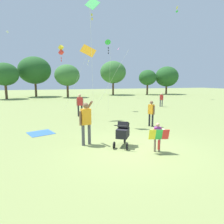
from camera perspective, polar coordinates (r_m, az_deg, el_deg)
ground_plane at (r=7.77m, az=6.45°, el=-10.66°), size 120.00×120.00×0.00m
treeline_distant at (r=35.70m, az=-5.53°, el=11.28°), size 33.78×7.74×6.79m
child_with_butterfly_kite at (r=7.36m, az=13.44°, el=-6.63°), size 0.75×0.44×1.10m
person_adult_flyer at (r=7.92m, az=-7.78°, el=-2.30°), size 0.58×0.61×1.85m
stroller at (r=7.82m, az=3.26°, el=-5.85°), size 0.89×1.06×1.03m
kite_adult_black at (r=11.95m, az=-5.88°, el=28.21°), size 1.28×3.64×7.27m
kite_orange_delta at (r=13.48m, az=-6.89°, el=17.20°), size 2.42×2.90×5.13m
kite_green_novelty at (r=17.04m, az=-14.89°, el=17.34°), size 2.18×2.17×5.57m
kite_blue_high at (r=17.81m, az=-1.23°, el=19.70°), size 0.55×1.65×6.25m
distant_kites_cluster at (r=32.22m, az=-6.85°, el=24.24°), size 26.67×9.70×8.60m
person_red_shirt at (r=14.63m, az=-9.53°, el=2.59°), size 0.54×0.23×1.69m
person_couple_left at (r=11.39m, az=11.60°, el=0.16°), size 0.31×0.46×1.51m
person_back_turned at (r=20.80m, az=14.47°, el=3.86°), size 0.46×0.21×1.42m
picnic_blanket at (r=10.51m, az=-20.43°, el=-5.89°), size 1.46×1.44×0.02m
cooler_box at (r=9.55m, az=13.96°, el=-6.02°), size 0.45×0.33×0.35m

